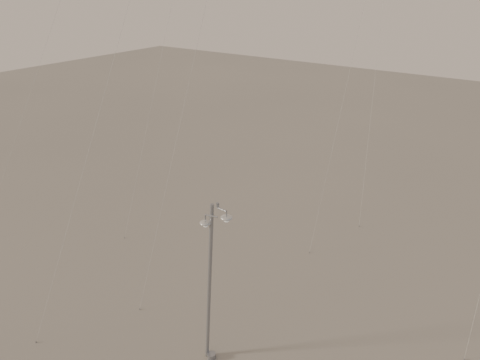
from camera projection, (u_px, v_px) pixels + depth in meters
The scene contains 3 objects.
ground at pixel (200, 334), 25.44m from camera, with size 160.00×160.00×0.00m, color gray.
street_lamp at pixel (211, 281), 21.84m from camera, with size 1.75×0.62×9.05m.
kite_6 at pixel (44, 53), 32.36m from camera, with size 4.36×8.09×18.61m.
Camera 1 is at (13.21, -15.00, 17.99)m, focal length 35.00 mm.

